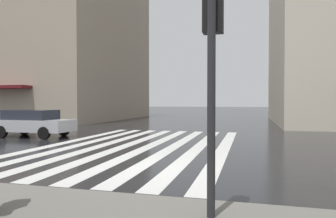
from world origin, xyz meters
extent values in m
plane|color=black|center=(0.00, 0.00, 0.00)|extent=(220.00, 220.00, 0.00)
cube|color=silver|center=(4.00, -1.79, 0.00)|extent=(13.00, 0.50, 0.01)
cube|color=silver|center=(4.00, -0.79, 0.00)|extent=(13.00, 0.50, 0.01)
cube|color=silver|center=(4.00, 0.21, 0.00)|extent=(13.00, 0.50, 0.01)
cube|color=silver|center=(4.00, 1.21, 0.00)|extent=(13.00, 0.50, 0.01)
cube|color=silver|center=(4.00, 2.21, 0.00)|extent=(13.00, 0.50, 0.01)
cube|color=silver|center=(4.00, 3.21, 0.00)|extent=(13.00, 0.50, 0.01)
cube|color=silver|center=(4.00, 4.21, 0.00)|extent=(13.00, 0.50, 0.01)
cube|color=silver|center=(4.00, 5.21, 0.00)|extent=(13.00, 0.50, 0.01)
cube|color=tan|center=(21.19, 22.87, 7.64)|extent=(17.37, 26.08, 15.28)
cylinder|color=#232326|center=(-3.79, -2.22, 1.92)|extent=(0.12, 0.12, 3.55)
cube|color=black|center=(-3.61, -2.22, 3.27)|extent=(0.22, 0.30, 0.85)
sphere|color=orange|center=(-3.49, -2.22, 3.27)|extent=(0.17, 0.17, 0.17)
sphere|color=green|center=(-3.49, -2.22, 2.99)|extent=(0.17, 0.17, 0.17)
cube|color=#B7B7BC|center=(5.50, 8.15, 0.61)|extent=(1.75, 4.10, 0.60)
cube|color=#232833|center=(5.50, 8.30, 1.16)|extent=(1.54, 2.46, 0.50)
cylinder|color=black|center=(6.33, 6.90, 0.31)|extent=(0.20, 0.62, 0.62)
cylinder|color=black|center=(4.67, 6.90, 0.31)|extent=(0.20, 0.62, 0.62)
cylinder|color=black|center=(6.33, 9.40, 0.31)|extent=(0.20, 0.62, 0.62)
cylinder|color=black|center=(4.67, 9.40, 0.31)|extent=(0.20, 0.62, 0.62)
camera|label=1|loc=(-8.24, -2.75, 1.82)|focal=32.94mm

